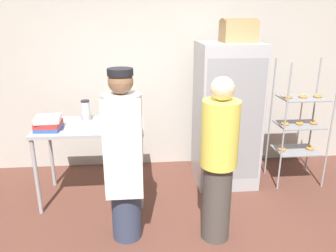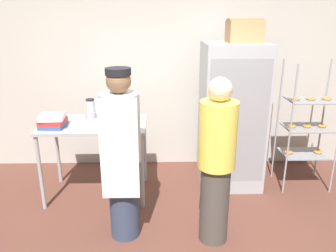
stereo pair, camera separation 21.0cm
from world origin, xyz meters
name	(u,v)px [view 1 (the left image)]	position (x,y,z in m)	size (l,w,h in m)	color
back_wall	(164,71)	(0.00, 2.24, 1.39)	(6.40, 0.12, 2.79)	#B7B2A8
refrigerator	(226,115)	(0.75, 1.57, 0.91)	(0.76, 0.78, 1.83)	#9EA0A5
baking_rack	(299,124)	(1.69, 1.45, 0.81)	(0.62, 0.47, 1.62)	#93969B
prep_counter	(91,133)	(-0.94, 1.26, 0.83)	(1.22, 0.73, 0.93)	#9EA0A5
donut_box	(112,125)	(-0.67, 1.08, 0.98)	(0.26, 0.22, 0.26)	white
blender_pitcher	(86,111)	(-1.01, 1.47, 1.04)	(0.13, 0.13, 0.24)	#99999E
binder_stack	(48,123)	(-1.36, 1.12, 1.01)	(0.28, 0.27, 0.15)	#2D5193
cardboard_storage_box	(238,31)	(0.85, 1.60, 1.96)	(0.40, 0.36, 0.27)	#A87F51
person_baker	(124,156)	(-0.52, 0.44, 0.88)	(0.36, 0.38, 1.70)	#333D56
person_customer	(219,161)	(0.36, 0.35, 0.83)	(0.35, 0.35, 1.63)	#47423D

